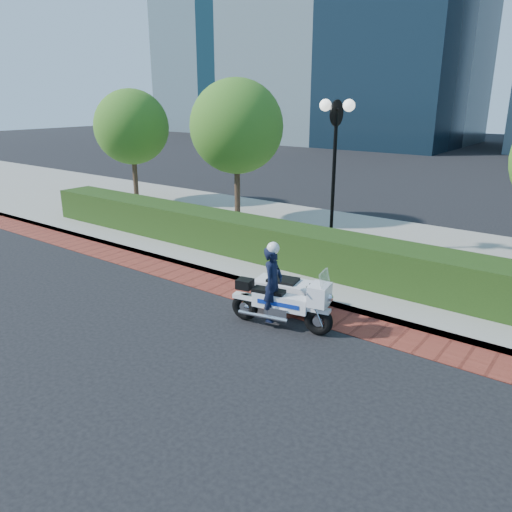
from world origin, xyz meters
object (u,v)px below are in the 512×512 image
Objects in this scene: tree_a at (132,127)px; lamppost at (335,153)px; police_motorcycle at (283,293)px; tree_b at (237,127)px.

lamppost is at bearing -7.41° from tree_a.
police_motorcycle is (11.32, -5.71, -2.62)m from tree_a.
lamppost is at bearing -16.11° from tree_b.
tree_b reaches higher than tree_a.
police_motorcycle is at bearing -26.76° from tree_a.
tree_a reaches higher than lamppost.
tree_a is at bearing 141.74° from police_motorcycle.
tree_a is 5.50m from tree_b.
tree_a is 12.95m from police_motorcycle.
lamppost is 0.86× the size of tree_b.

